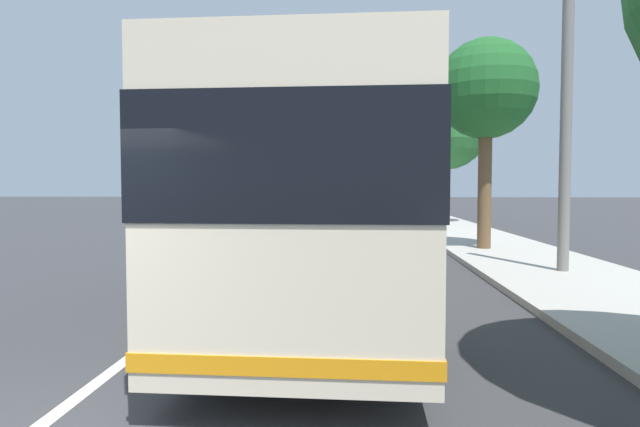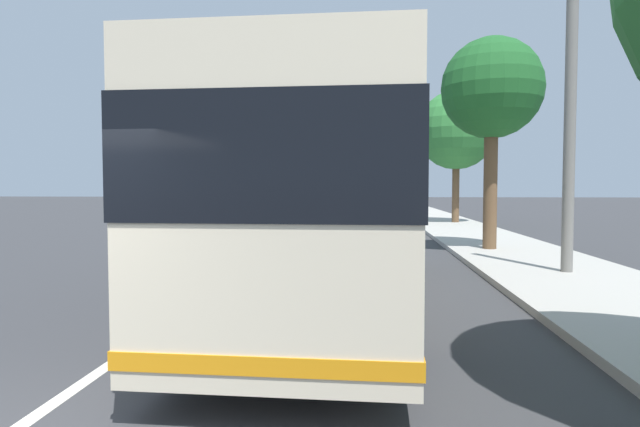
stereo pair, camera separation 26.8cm
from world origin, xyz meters
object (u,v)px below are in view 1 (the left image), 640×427
roadside_tree_mid_block (486,91)px  roadside_tree_far_block (447,131)px  coach_bus (329,195)px  car_behind_bus (290,203)px  car_oncoming (351,207)px  utility_pole (566,130)px  car_side_street (291,207)px

roadside_tree_mid_block → roadside_tree_far_block: (12.67, -1.06, 0.13)m
coach_bus → car_behind_bus: coach_bus is taller
car_oncoming → utility_pole: bearing=-164.6°
roadside_tree_mid_block → coach_bus: bearing=147.8°
car_behind_bus → car_side_street: bearing=7.9°
car_oncoming → roadside_tree_far_block: 9.21m
car_side_street → utility_pole: bearing=20.9°
coach_bus → roadside_tree_far_block: (19.85, -5.58, 3.22)m
utility_pole → roadside_tree_mid_block: bearing=8.7°
car_side_street → car_behind_bus: bearing=-171.8°
car_oncoming → car_side_street: (1.38, 4.19, -0.01)m
coach_bus → car_oncoming: bearing=0.7°
car_oncoming → car_behind_bus: 10.67m
car_oncoming → roadside_tree_far_block: size_ratio=0.59×
car_behind_bus → roadside_tree_far_block: 19.17m
roadside_tree_mid_block → car_oncoming: bearing=12.7°
roadside_tree_far_block → utility_pole: bearing=178.8°
car_behind_bus → utility_pole: bearing=17.6°
roadside_tree_mid_block → car_behind_bus: bearing=18.6°
coach_bus → car_side_street: size_ratio=2.33×
car_oncoming → coach_bus: bearing=-177.2°
coach_bus → utility_pole: (2.71, -5.20, 1.41)m
coach_bus → car_oncoming: coach_bus is taller
coach_bus → roadside_tree_far_block: bearing=-14.4°
roadside_tree_mid_block → roadside_tree_far_block: bearing=-4.8°
car_behind_bus → roadside_tree_far_block: bearing=34.6°
roadside_tree_mid_block → utility_pole: utility_pole is taller
coach_bus → car_oncoming: 25.98m
car_behind_bus → car_side_street: (-7.91, -1.05, 0.00)m
coach_bus → car_side_street: (27.33, 3.89, -1.22)m
car_oncoming → car_side_street: car_oncoming is taller
car_behind_bus → roadside_tree_mid_block: (-28.07, -9.46, 4.32)m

